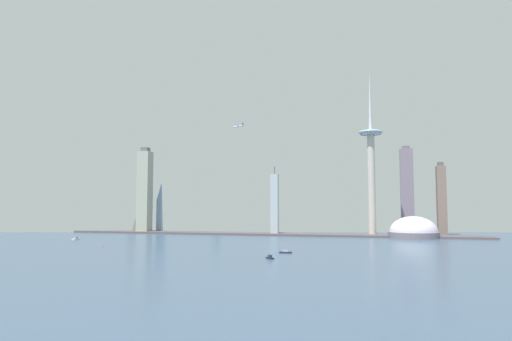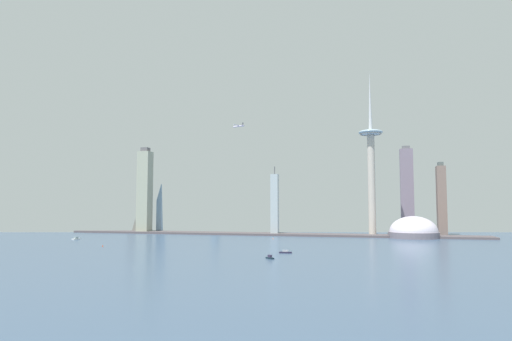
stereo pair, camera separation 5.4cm
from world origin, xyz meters
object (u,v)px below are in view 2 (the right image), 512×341
Objects in this scene: skyscraper_0 at (132,203)px; boat_1 at (285,252)px; skyscraper_2 at (135,204)px; skyscraper_3 at (215,218)px; boat_2 at (76,238)px; boat_0 at (270,257)px; skyscraper_6 at (441,200)px; channel_buoy_0 at (103,246)px; observation_tower at (371,158)px; skyscraper_1 at (407,191)px; skyscraper_5 at (145,191)px; skyscraper_4 at (161,208)px; skyscraper_7 at (275,204)px; channel_buoy_1 at (273,238)px; airplane at (238,126)px; stadium_dome at (414,232)px.

boat_1 is at bearing -42.02° from skyscraper_0.
skyscraper_2 reaches higher than skyscraper_3.
boat_0 is at bearing 68.62° from boat_2.
skyscraper_6 is 626.65m from channel_buoy_0.
observation_tower is 129.99m from skyscraper_1.
boat_2 is (-618.31, -271.56, -67.17)m from skyscraper_6.
skyscraper_5 is at bearing -1.01° from boat_0.
skyscraper_7 is at bearing -7.36° from skyscraper_4.
skyscraper_6 is 8.97× the size of boat_1.
skyscraper_3 is 513.75m from boat_1.
observation_tower is 514.30m from channel_buoy_0.
boat_1 is 8.87× the size of channel_buoy_1.
skyscraper_7 is 8.48× the size of boat_2.
airplane is at bearing -5.94° from skyscraper_0.
skyscraper_6 is at bearing 54.14° from stadium_dome.
stadium_dome is 0.84× the size of skyscraper_4.
skyscraper_5 is at bearing -36.65° from skyscraper_2.
airplane is (-404.74, -27.03, 159.33)m from skyscraper_6.
skyscraper_7 reaches higher than skyscraper_3.
skyscraper_3 is at bearing 161.68° from boat_2.
skyscraper_6 is 435.81m from airplane.
skyscraper_6 reaches higher than channel_buoy_0.
skyscraper_2 is 55.29m from skyscraper_5.
skyscraper_2 reaches higher than channel_buoy_0.
skyscraper_5 is 5.98× the size of airplane.
boat_2 is at bearing -156.29° from skyscraper_6.
skyscraper_2 is at bearing 159.00° from channel_buoy_1.
skyscraper_2 is at bearing 143.35° from skyscraper_5.
observation_tower is 2.58× the size of skyscraper_2.
skyscraper_5 is 11.54× the size of boat_1.
skyscraper_6 is 348.04m from channel_buoy_1.
boat_2 reaches higher than channel_buoy_0.
skyscraper_3 is at bearing -19.39° from airplane.
boat_2 is at bearing -84.20° from skyscraper_2.
channel_buoy_0 is (-430.87, -427.05, -87.46)m from skyscraper_1.
skyscraper_4 reaches higher than boat_2.
airplane is at bearing 155.89° from skyscraper_7.
boat_2 is 168.27m from channel_buoy_0.
boat_0 is 6.37× the size of channel_buoy_1.
skyscraper_6 reaches higher than boat_0.
airplane reaches higher than skyscraper_0.
observation_tower is 179.11× the size of channel_buoy_1.
boat_0 is at bearing -77.73° from skyscraper_7.
boat_2 is (-136.07, -314.00, -27.68)m from skyscraper_3.
skyscraper_3 is 0.46× the size of skyscraper_6.
skyscraper_7 is 48.57× the size of channel_buoy_0.
skyscraper_6 is at bearing 118.82° from boat_2.
channel_buoy_0 is at bearing -64.76° from skyscraper_0.
boat_1 is (-225.68, -401.79, -67.45)m from skyscraper_6.
skyscraper_0 is 419.19m from channel_buoy_1.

